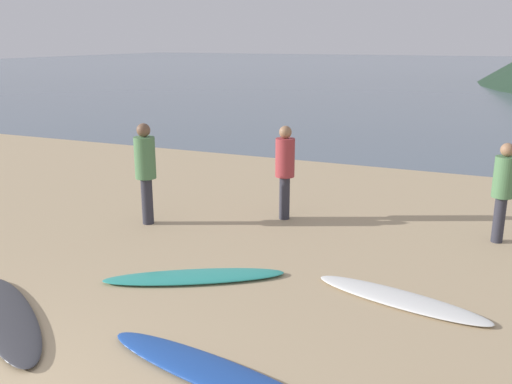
{
  "coord_description": "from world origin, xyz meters",
  "views": [
    {
      "loc": [
        4.2,
        -1.73,
        3.08
      ],
      "look_at": [
        0.64,
        6.53,
        0.6
      ],
      "focal_mm": 39.0,
      "sensor_mm": 36.0,
      "label": 1
    }
  ],
  "objects": [
    {
      "name": "ground_plane",
      "position": [
        0.0,
        10.0,
        -0.1
      ],
      "size": [
        120.0,
        120.0,
        0.2
      ],
      "primitive_type": "cube",
      "color": "tan",
      "rests_on": "ground"
    },
    {
      "name": "ocean_water",
      "position": [
        0.0,
        61.87,
        0.0
      ],
      "size": [
        140.0,
        100.0,
        0.01
      ],
      "primitive_type": "cube",
      "color": "slate",
      "rests_on": "ground"
    },
    {
      "name": "surfboard_2",
      "position": [
        -0.64,
        2.38,
        0.05
      ],
      "size": [
        2.32,
        1.83,
        0.09
      ],
      "primitive_type": "ellipsoid",
      "rotation": [
        0.0,
        0.0,
        -0.6
      ],
      "color": "#333338",
      "rests_on": "ground"
    },
    {
      "name": "surfboard_3",
      "position": [
        0.76,
        4.2,
        0.04
      ],
      "size": [
        2.32,
        1.61,
        0.08
      ],
      "primitive_type": "ellipsoid",
      "rotation": [
        0.0,
        0.0,
        0.52
      ],
      "color": "teal",
      "rests_on": "ground"
    },
    {
      "name": "surfboard_4",
      "position": [
        2.03,
        2.34,
        0.04
      ],
      "size": [
        2.66,
        0.96,
        0.09
      ],
      "primitive_type": "ellipsoid",
      "rotation": [
        0.0,
        0.0,
        -0.19
      ],
      "color": "#1E479E",
      "rests_on": "ground"
    },
    {
      "name": "surfboard_5",
      "position": [
        3.37,
        4.62,
        0.03
      ],
      "size": [
        2.25,
        0.98,
        0.07
      ],
      "primitive_type": "ellipsoid",
      "rotation": [
        0.0,
        0.0,
        -0.23
      ],
      "color": "white",
      "rests_on": "ground"
    },
    {
      "name": "person_1",
      "position": [
        4.42,
        7.32,
        0.93
      ],
      "size": [
        0.32,
        0.32,
        1.58
      ],
      "rotation": [
        0.0,
        0.0,
        3.51
      ],
      "color": "#2D2D38",
      "rests_on": "ground"
    },
    {
      "name": "person_2",
      "position": [
        0.94,
        7.1,
        0.98
      ],
      "size": [
        0.33,
        0.33,
        1.66
      ],
      "rotation": [
        0.0,
        0.0,
        0.08
      ],
      "color": "#2D2D38",
      "rests_on": "ground"
    },
    {
      "name": "person_3",
      "position": [
        -1.13,
        5.92,
        1.03
      ],
      "size": [
        0.35,
        0.35,
        1.74
      ],
      "rotation": [
        0.0,
        0.0,
        4.98
      ],
      "color": "#2D2D38",
      "rests_on": "ground"
    }
  ]
}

